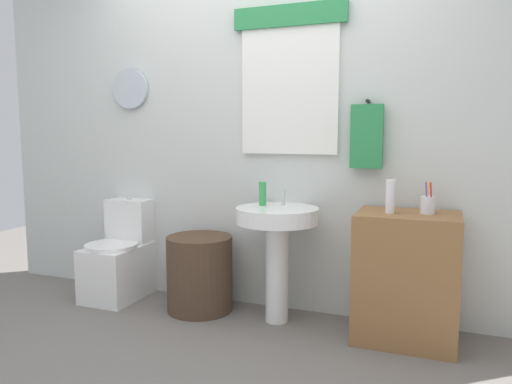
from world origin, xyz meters
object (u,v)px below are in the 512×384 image
Objects in this scene: laundry_hamper at (200,273)px; soap_bottle at (263,194)px; toilet at (120,260)px; lotion_bottle at (390,196)px; pedestal_sink at (277,235)px; toothbrush_cup at (428,205)px; wooden_cabinet at (406,277)px.

soap_bottle reaches higher than laundry_hamper.
lotion_bottle is at bearing -2.13° from toilet.
lotion_bottle is at bearing -3.26° from pedestal_sink.
pedestal_sink is 0.76m from lotion_bottle.
toilet is 2.05m from lotion_bottle.
toilet is 0.99× the size of pedestal_sink.
toothbrush_cup reaches higher than pedestal_sink.
wooden_cabinet reaches higher than pedestal_sink.
toilet is at bearing -179.15° from soap_bottle.
pedestal_sink reaches higher than laundry_hamper.
pedestal_sink is at bearing -22.62° from soap_bottle.
wooden_cabinet is at bearing -169.02° from toothbrush_cup.
soap_bottle is at bearing 0.85° from toilet.
soap_bottle is at bearing 157.38° from pedestal_sink.
soap_bottle is (-0.92, 0.05, 0.45)m from wooden_cabinet.
laundry_hamper is at bearing 180.00° from pedestal_sink.
laundry_hamper is at bearing 180.00° from wooden_cabinet.
toothbrush_cup is at bearing 10.98° from wooden_cabinet.
wooden_cabinet is at bearing 21.40° from lotion_bottle.
toilet is 0.69m from laundry_hamper.
soap_bottle is 0.79× the size of lotion_bottle.
lotion_bottle reaches higher than wooden_cabinet.
pedestal_sink is at bearing 176.74° from lotion_bottle.
toothbrush_cup reaches higher than toilet.
soap_bottle is at bearing 176.91° from wooden_cabinet.
toilet is at bearing 177.27° from laundry_hamper.
toothbrush_cup is at bearing 1.25° from pedestal_sink.
wooden_cabinet reaches higher than toilet.
lotion_bottle reaches higher than laundry_hamper.
wooden_cabinet is 4.14× the size of toothbrush_cup.
lotion_bottle reaches higher than toothbrush_cup.
toothbrush_cup is at bearing -0.35° from toilet.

